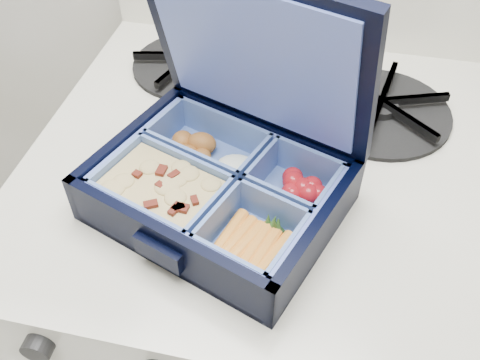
% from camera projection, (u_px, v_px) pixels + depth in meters
% --- Properties ---
extents(stove, '(0.61, 0.61, 0.92)m').
position_uv_depth(stove, '(266.00, 322.00, 1.01)').
color(stove, silver).
rests_on(stove, floor).
extents(bento_box, '(0.31, 0.28, 0.06)m').
position_uv_depth(bento_box, '(218.00, 189.00, 0.59)').
color(bento_box, black).
rests_on(bento_box, stove).
extents(burner_grate, '(0.25, 0.25, 0.03)m').
position_uv_depth(burner_grate, '(380.00, 105.00, 0.72)').
color(burner_grate, black).
rests_on(burner_grate, stove).
extents(burner_grate_rear, '(0.21, 0.21, 0.02)m').
position_uv_depth(burner_grate_rear, '(192.00, 61.00, 0.80)').
color(burner_grate_rear, black).
rests_on(burner_grate_rear, stove).
extents(fork, '(0.12, 0.19, 0.01)m').
position_uv_depth(fork, '(284.00, 122.00, 0.71)').
color(fork, silver).
rests_on(fork, stove).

